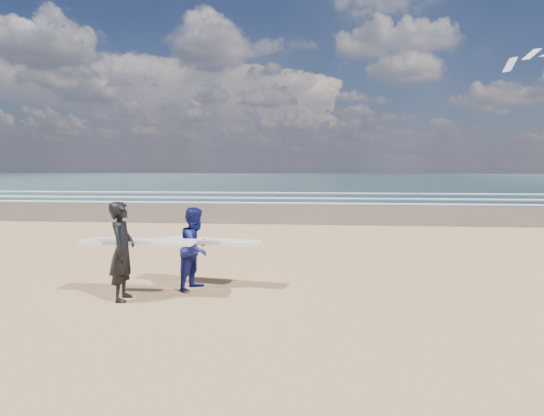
# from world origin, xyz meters

# --- Properties ---
(ocean) EXTENTS (220.00, 100.00, 0.02)m
(ocean) POSITION_xyz_m (20.00, 72.00, 0.01)
(ocean) COLOR #162E32
(ocean) RESTS_ON ground
(foam_breakers) EXTENTS (220.00, 11.70, 0.05)m
(foam_breakers) POSITION_xyz_m (20.00, 28.10, 0.05)
(foam_breakers) COLOR white
(foam_breakers) RESTS_ON ground
(surfer_near) EXTENTS (2.21, 0.99, 1.88)m
(surfer_near) POSITION_xyz_m (0.99, 0.27, 0.96)
(surfer_near) COLOR black
(surfer_near) RESTS_ON ground
(surfer_far) EXTENTS (2.26, 1.30, 1.70)m
(surfer_far) POSITION_xyz_m (2.16, 1.20, 0.86)
(surfer_far) COLOR #0E1250
(surfer_far) RESTS_ON ground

